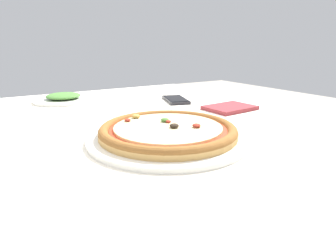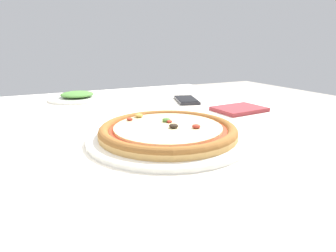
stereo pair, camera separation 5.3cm
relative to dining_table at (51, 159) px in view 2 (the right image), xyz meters
name	(u,v)px [view 2 (the right image)]	position (x,y,z in m)	size (l,w,h in m)	color
dining_table	(51,159)	(0.00, 0.00, 0.00)	(1.44, 1.16, 0.71)	brown
pizza_plate	(168,132)	(0.23, -0.17, 0.09)	(0.35, 0.35, 0.04)	white
cell_phone	(186,100)	(0.48, 0.18, 0.07)	(0.11, 0.16, 0.01)	#232328
side_plate	(77,97)	(0.13, 0.39, 0.08)	(0.21, 0.21, 0.03)	white
napkin_folded	(239,109)	(0.55, -0.03, 0.08)	(0.16, 0.12, 0.01)	#933338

